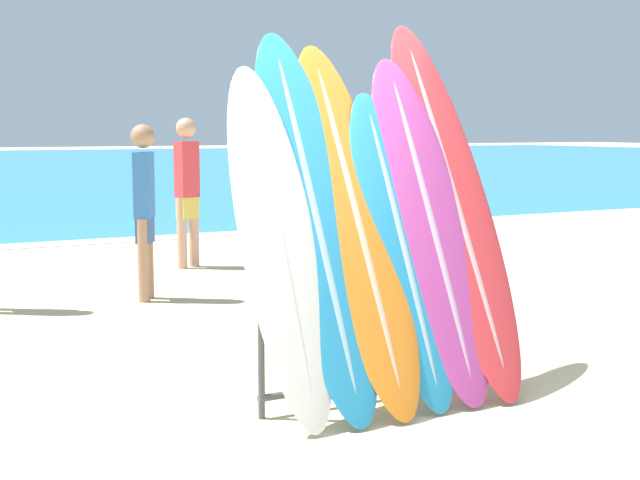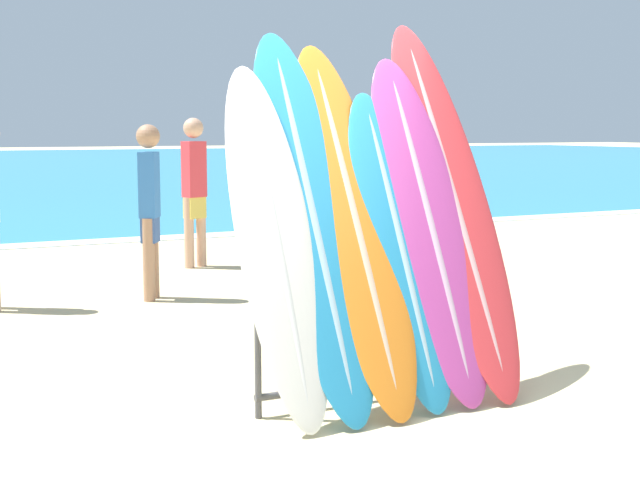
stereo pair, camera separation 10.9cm
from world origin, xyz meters
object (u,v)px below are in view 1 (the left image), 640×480
Objects in this scene: surfboard_slot_5 at (453,201)px; surfboard_slot_1 at (314,217)px; surfboard_slot_2 at (355,221)px; person_far_left at (144,205)px; surfboard_rack at (380,324)px; surfboard_slot_3 at (400,245)px; person_mid_beach at (187,186)px; surfboard_slot_4 at (428,223)px; surfboard_slot_0 at (278,240)px; person_far_right at (266,188)px.

surfboard_slot_1 is at bearing -178.22° from surfboard_slot_5.
surfboard_slot_2 reaches higher than person_far_left.
surfboard_rack is at bearing -167.00° from surfboard_slot_5.
surfboard_slot_1 is at bearing 169.35° from surfboard_slot_3.
person_mid_beach is (0.70, 5.60, 0.50)m from surfboard_rack.
surfboard_slot_4 is at bearing -3.79° from surfboard_slot_2.
surfboard_slot_2 is at bearing 176.21° from surfboard_slot_4.
surfboard_slot_0 is at bearing 24.52° from person_far_left.
surfboard_slot_2 reaches higher than person_mid_beach.
surfboard_slot_4 is (0.24, 0.05, 0.12)m from surfboard_slot_3.
surfboard_rack is 0.71× the size of surfboard_slot_1.
surfboard_slot_1 is 0.28m from surfboard_slot_2.
surfboard_rack is 0.68× the size of surfboard_slot_5.
surfboard_slot_3 reaches higher than person_far_left.
surfboard_slot_0 reaches higher than surfboard_slot_3.
surfboard_slot_5 is 5.45m from person_mid_beach.
person_far_left is (-0.22, 3.71, -0.18)m from surfboard_slot_2.
surfboard_slot_5 is (1.03, 0.03, 0.05)m from surfboard_slot_1.
surfboard_slot_2 reaches higher than surfboard_rack.
person_far_left is (0.32, 3.78, -0.10)m from surfboard_slot_0.
surfboard_slot_2 reaches higher than surfboard_slot_4.
surfboard_slot_5 is (1.30, 0.11, 0.17)m from surfboard_slot_0.
surfboard_slot_5 reaches higher than person_far_left.
surfboard_slot_4 is at bearing 12.36° from surfboard_slot_3.
surfboard_slot_3 reaches higher than person_mid_beach.
surfboard_slot_0 is 0.90× the size of surfboard_slot_1.
surfboard_slot_3 is 1.07× the size of person_mid_beach.
person_far_left is at bearing 104.99° from surfboard_slot_5.
person_far_right is at bearing 71.94° from surfboard_rack.
surfboard_slot_0 is 0.93× the size of surfboard_slot_2.
surfboard_slot_3 is at bearing -167.64° from surfboard_slot_4.
surfboard_rack is at bearing 39.46° from person_far_right.
person_far_right is at bearing -170.98° from person_mid_beach.
person_far_right is at bearing 68.40° from surfboard_slot_1.
person_far_left is at bearing 85.16° from surfboard_slot_0.
surfboard_slot_2 is 0.32m from surfboard_slot_3.
surfboard_rack is 0.97m from surfboard_slot_5.
person_far_left is (-0.49, 3.80, -0.02)m from surfboard_slot_3.
surfboard_slot_3 reaches higher than person_far_right.
surfboard_rack is at bearing -16.02° from surfboard_slot_1.
surfboard_slot_0 reaches higher than person_mid_beach.
surfboard_slot_1 reaches higher than surfboard_slot_3.
surfboard_slot_0 is 3.79m from person_far_left.
surfboard_slot_2 is at bearing 61.52° from person_mid_beach.
surfboard_slot_5 is at bearing 13.00° from surfboard_rack.
person_far_left is at bearing 13.92° from person_far_right.
surfboard_slot_2 is 1.24× the size of person_mid_beach.
surfboard_slot_5 reaches higher than surfboard_rack.
surfboard_slot_4 is 0.90× the size of surfboard_slot_5.
person_mid_beach is at bearing 81.46° from surfboard_slot_2.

